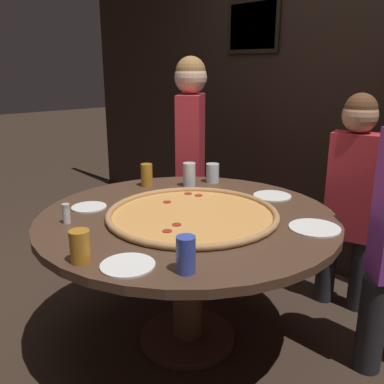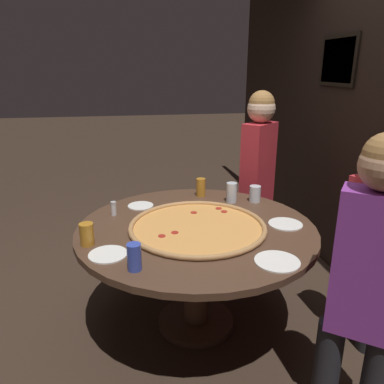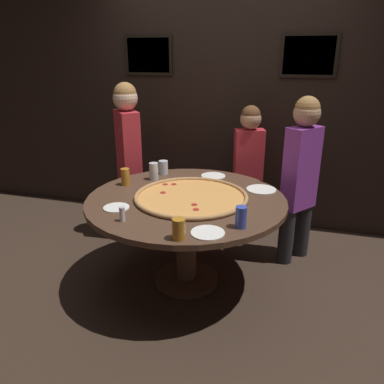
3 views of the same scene
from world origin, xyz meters
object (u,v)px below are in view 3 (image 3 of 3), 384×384
object	(u,v)px
drink_cup_front_edge	(163,167)
diner_side_left	(129,153)
white_plate_left_side	(261,189)
drink_cup_near_left	(125,177)
white_plate_near_front	(208,233)
dining_table	(186,214)
diner_far_right	(301,172)
diner_far_left	(248,165)
drink_cup_far_left	(154,171)
drink_cup_beside_pizza	(241,217)
white_plate_far_back	(116,208)
drink_cup_by_shaker	(179,229)
giant_pizza	(191,196)
white_plate_beside_cup	(213,176)
condiment_shaker	(122,214)

from	to	relation	value
drink_cup_front_edge	diner_side_left	bearing A→B (deg)	158.31
white_plate_left_side	drink_cup_near_left	bearing A→B (deg)	-170.48
drink_cup_near_left	white_plate_near_front	world-z (taller)	drink_cup_near_left
dining_table	diner_far_right	size ratio (longest dim) A/B	1.04
white_plate_left_side	diner_far_left	world-z (taller)	diner_far_left
drink_cup_far_left	white_plate_near_front	world-z (taller)	drink_cup_far_left
drink_cup_beside_pizza	white_plate_far_back	bearing A→B (deg)	175.62
drink_cup_by_shaker	white_plate_left_side	world-z (taller)	drink_cup_by_shaker
white_plate_near_front	diner_side_left	bearing A→B (deg)	131.66
dining_table	diner_side_left	bearing A→B (deg)	139.11
dining_table	white_plate_far_back	xyz separation A→B (m)	(-0.42, -0.33, 0.14)
diner_far_right	white_plate_left_side	bearing A→B (deg)	-6.43
diner_far_right	giant_pizza	bearing A→B (deg)	-13.81
drink_cup_far_left	drink_cup_front_edge	xyz separation A→B (m)	(0.02, 0.18, -0.01)
dining_table	diner_far_right	distance (m)	1.06
diner_far_left	diner_side_left	size ratio (longest dim) A/B	0.87
dining_table	white_plate_near_front	bearing A→B (deg)	-60.95
drink_cup_beside_pizza	white_plate_beside_cup	bearing A→B (deg)	112.35
drink_cup_far_left	white_plate_near_front	distance (m)	1.12
giant_pizza	diner_side_left	distance (m)	1.08
drink_cup_by_shaker	condiment_shaker	size ratio (longest dim) A/B	1.34
white_plate_left_side	diner_side_left	size ratio (longest dim) A/B	0.16
white_plate_near_front	diner_far_right	xyz separation A→B (m)	(0.53, 1.17, 0.08)
drink_cup_front_edge	diner_far_right	size ratio (longest dim) A/B	0.08
diner_far_left	diner_side_left	bearing A→B (deg)	-3.60
white_plate_far_back	white_plate_near_front	bearing A→B (deg)	-16.09
white_plate_beside_cup	diner_side_left	world-z (taller)	diner_side_left
dining_table	white_plate_left_side	xyz separation A→B (m)	(0.53, 0.33, 0.14)
dining_table	drink_cup_near_left	size ratio (longest dim) A/B	10.79
drink_cup_front_edge	drink_cup_by_shaker	bearing A→B (deg)	-65.94
drink_cup_near_left	white_plate_beside_cup	world-z (taller)	drink_cup_near_left
drink_cup_by_shaker	drink_cup_front_edge	size ratio (longest dim) A/B	1.07
condiment_shaker	drink_cup_far_left	bearing A→B (deg)	97.71
white_plate_far_back	diner_side_left	bearing A→B (deg)	110.05
diner_side_left	condiment_shaker	bearing A→B (deg)	162.08
drink_cup_front_edge	white_plate_near_front	xyz separation A→B (m)	(0.67, -1.06, -0.06)
diner_far_left	diner_far_right	bearing A→B (deg)	125.58
white_plate_near_front	diner_far_right	size ratio (longest dim) A/B	0.14
condiment_shaker	white_plate_left_side	bearing A→B (deg)	46.34
dining_table	white_plate_left_side	bearing A→B (deg)	31.61
giant_pizza	white_plate_beside_cup	distance (m)	0.57
white_plate_beside_cup	drink_cup_beside_pizza	bearing A→B (deg)	-67.65
drink_cup_near_left	white_plate_beside_cup	bearing A→B (deg)	33.11
condiment_shaker	diner_far_left	xyz separation A→B (m)	(0.61, 1.51, -0.04)
white_plate_near_front	white_plate_far_back	size ratio (longest dim) A/B	1.14
white_plate_far_back	dining_table	bearing A→B (deg)	38.70
condiment_shaker	diner_far_right	distance (m)	1.60
dining_table	white_plate_left_side	world-z (taller)	white_plate_left_side
giant_pizza	white_plate_near_front	distance (m)	0.60
dining_table	white_plate_near_front	xyz separation A→B (m)	(0.30, -0.54, 0.14)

